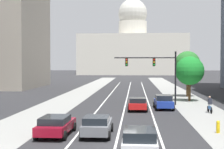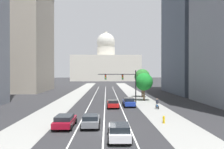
{
  "view_description": "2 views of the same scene",
  "coord_description": "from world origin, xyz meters",
  "px_view_note": "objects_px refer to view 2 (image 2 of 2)",
  "views": [
    {
      "loc": [
        1.16,
        -21.64,
        4.94
      ],
      "look_at": [
        -1.99,
        24.96,
        3.49
      ],
      "focal_mm": 54.81,
      "sensor_mm": 36.0,
      "label": 1
    },
    {
      "loc": [
        0.28,
        -22.55,
        6.02
      ],
      "look_at": [
        1.43,
        21.54,
        5.62
      ],
      "focal_mm": 34.98,
      "sensor_mm": 36.0,
      "label": 2
    }
  ],
  "objects_px": {
    "car_blue": "(129,102)",
    "car_red": "(113,104)",
    "traffic_signal_mast": "(124,81)",
    "car_gray": "(91,120)",
    "street_tree_far_right": "(144,82)",
    "street_tree_near_right": "(142,77)",
    "cyclist": "(157,104)",
    "capitol_building": "(106,65)",
    "car_white": "(119,131)",
    "car_crimson": "(65,121)",
    "fire_hydrant": "(164,119)"
  },
  "relations": [
    {
      "from": "car_crimson",
      "to": "car_gray",
      "type": "distance_m",
      "value": 2.85
    },
    {
      "from": "car_blue",
      "to": "car_red",
      "type": "bearing_deg",
      "value": 114.89
    },
    {
      "from": "car_red",
      "to": "cyclist",
      "type": "relative_size",
      "value": 2.39
    },
    {
      "from": "traffic_signal_mast",
      "to": "car_red",
      "type": "bearing_deg",
      "value": -113.45
    },
    {
      "from": "car_gray",
      "to": "car_red",
      "type": "bearing_deg",
      "value": -12.61
    },
    {
      "from": "car_crimson",
      "to": "car_red",
      "type": "height_order",
      "value": "car_red"
    },
    {
      "from": "car_gray",
      "to": "cyclist",
      "type": "xyz_separation_m",
      "value": [
        10.1,
        11.68,
        0.1
      ]
    },
    {
      "from": "street_tree_near_right",
      "to": "car_white",
      "type": "bearing_deg",
      "value": -102.8
    },
    {
      "from": "capitol_building",
      "to": "street_tree_far_right",
      "type": "relative_size",
      "value": 8.27
    },
    {
      "from": "car_red",
      "to": "fire_hydrant",
      "type": "distance_m",
      "value": 12.75
    },
    {
      "from": "street_tree_near_right",
      "to": "street_tree_far_right",
      "type": "bearing_deg",
      "value": -96.03
    },
    {
      "from": "car_red",
      "to": "fire_hydrant",
      "type": "height_order",
      "value": "car_red"
    },
    {
      "from": "traffic_signal_mast",
      "to": "fire_hydrant",
      "type": "bearing_deg",
      "value": -78.34
    },
    {
      "from": "car_gray",
      "to": "street_tree_far_right",
      "type": "bearing_deg",
      "value": -23.69
    },
    {
      "from": "car_blue",
      "to": "traffic_signal_mast",
      "type": "height_order",
      "value": "traffic_signal_mast"
    },
    {
      "from": "cyclist",
      "to": "street_tree_far_right",
      "type": "relative_size",
      "value": 0.29
    },
    {
      "from": "car_blue",
      "to": "car_gray",
      "type": "bearing_deg",
      "value": 157.13
    },
    {
      "from": "car_red",
      "to": "car_white",
      "type": "distance_m",
      "value": 17.57
    },
    {
      "from": "car_red",
      "to": "car_blue",
      "type": "distance_m",
      "value": 3.17
    },
    {
      "from": "cyclist",
      "to": "street_tree_far_right",
      "type": "height_order",
      "value": "street_tree_far_right"
    },
    {
      "from": "cyclist",
      "to": "street_tree_near_right",
      "type": "xyz_separation_m",
      "value": [
        0.34,
        17.15,
        4.09
      ]
    },
    {
      "from": "fire_hydrant",
      "to": "cyclist",
      "type": "xyz_separation_m",
      "value": [
        1.6,
        10.15,
        0.39
      ]
    },
    {
      "from": "car_gray",
      "to": "street_tree_near_right",
      "type": "relative_size",
      "value": 0.62
    },
    {
      "from": "fire_hydrant",
      "to": "cyclist",
      "type": "distance_m",
      "value": 10.29
    },
    {
      "from": "car_white",
      "to": "street_tree_far_right",
      "type": "xyz_separation_m",
      "value": [
        6.93,
        27.11,
        3.25
      ]
    },
    {
      "from": "capitol_building",
      "to": "street_tree_near_right",
      "type": "distance_m",
      "value": 109.97
    },
    {
      "from": "cyclist",
      "to": "street_tree_near_right",
      "type": "relative_size",
      "value": 0.25
    },
    {
      "from": "car_blue",
      "to": "street_tree_near_right",
      "type": "height_order",
      "value": "street_tree_near_right"
    },
    {
      "from": "cyclist",
      "to": "traffic_signal_mast",
      "type": "bearing_deg",
      "value": 34.08
    },
    {
      "from": "car_gray",
      "to": "fire_hydrant",
      "type": "bearing_deg",
      "value": -80.05
    },
    {
      "from": "car_gray",
      "to": "fire_hydrant",
      "type": "relative_size",
      "value": 4.67
    },
    {
      "from": "car_crimson",
      "to": "car_gray",
      "type": "height_order",
      "value": "car_gray"
    },
    {
      "from": "car_crimson",
      "to": "car_white",
      "type": "bearing_deg",
      "value": -127.54
    },
    {
      "from": "car_crimson",
      "to": "car_white",
      "type": "distance_m",
      "value": 7.3
    },
    {
      "from": "car_gray",
      "to": "street_tree_far_right",
      "type": "distance_m",
      "value": 24.74
    },
    {
      "from": "car_gray",
      "to": "fire_hydrant",
      "type": "height_order",
      "value": "car_gray"
    },
    {
      "from": "car_crimson",
      "to": "car_red",
      "type": "xyz_separation_m",
      "value": [
        5.7,
        13.01,
        -0.01
      ]
    },
    {
      "from": "car_white",
      "to": "car_blue",
      "type": "xyz_separation_m",
      "value": [
        2.85,
        18.97,
        0.03
      ]
    },
    {
      "from": "street_tree_near_right",
      "to": "cyclist",
      "type": "bearing_deg",
      "value": -91.15
    },
    {
      "from": "car_red",
      "to": "cyclist",
      "type": "xyz_separation_m",
      "value": [
        7.25,
        -1.27,
        0.12
      ]
    },
    {
      "from": "car_red",
      "to": "fire_hydrant",
      "type": "xyz_separation_m",
      "value": [
        5.65,
        -11.43,
        -0.27
      ]
    },
    {
      "from": "capitol_building",
      "to": "car_gray",
      "type": "relative_size",
      "value": 11.55
    },
    {
      "from": "car_crimson",
      "to": "cyclist",
      "type": "xyz_separation_m",
      "value": [
        12.95,
        11.73,
        0.11
      ]
    },
    {
      "from": "traffic_signal_mast",
      "to": "street_tree_near_right",
      "type": "bearing_deg",
      "value": 63.46
    },
    {
      "from": "car_gray",
      "to": "street_tree_far_right",
      "type": "height_order",
      "value": "street_tree_far_right"
    },
    {
      "from": "car_red",
      "to": "street_tree_far_right",
      "type": "bearing_deg",
      "value": -36.31
    },
    {
      "from": "car_gray",
      "to": "cyclist",
      "type": "bearing_deg",
      "value": -41.06
    },
    {
      "from": "street_tree_far_right",
      "to": "car_red",
      "type": "bearing_deg",
      "value": -125.97
    },
    {
      "from": "traffic_signal_mast",
      "to": "capitol_building",
      "type": "bearing_deg",
      "value": 91.74
    },
    {
      "from": "traffic_signal_mast",
      "to": "car_gray",
      "type": "bearing_deg",
      "value": -105.68
    }
  ]
}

